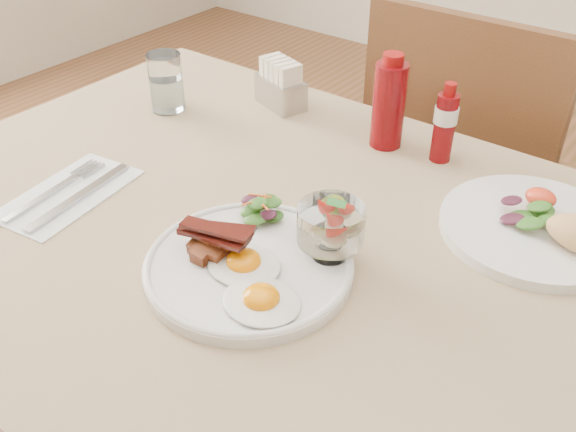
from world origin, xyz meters
name	(u,v)px	position (x,y,z in m)	size (l,w,h in m)	color
table	(293,284)	(0.00, 0.00, 0.66)	(1.33, 0.88, 0.75)	brown
chair_far	(465,178)	(0.00, 0.66, 0.52)	(0.42, 0.42, 0.93)	brown
main_plate	(249,267)	(0.00, -0.10, 0.76)	(0.28, 0.28, 0.02)	silver
fried_eggs	(252,281)	(0.03, -0.13, 0.78)	(0.17, 0.13, 0.03)	silver
bacon_potato_pile	(214,242)	(-0.05, -0.11, 0.79)	(0.11, 0.07, 0.05)	maroon
side_salad	(261,210)	(-0.05, -0.01, 0.78)	(0.07, 0.06, 0.04)	#1B5015
fruit_cup	(331,225)	(0.07, -0.02, 0.82)	(0.09, 0.09, 0.09)	white
second_plate	(548,229)	(0.29, 0.22, 0.77)	(0.29, 0.27, 0.07)	silver
ketchup_bottle	(389,104)	(-0.04, 0.32, 0.83)	(0.07, 0.07, 0.17)	#610509
hot_sauce_bottle	(445,124)	(0.07, 0.33, 0.82)	(0.05, 0.05, 0.14)	#610509
sugar_caddy	(281,86)	(-0.28, 0.33, 0.79)	(0.12, 0.09, 0.09)	#A9A9AD
water_glass	(166,86)	(-0.45, 0.19, 0.80)	(0.07, 0.07, 0.11)	white
napkin_cutlery	(69,194)	(-0.35, -0.13, 0.75)	(0.15, 0.24, 0.01)	white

